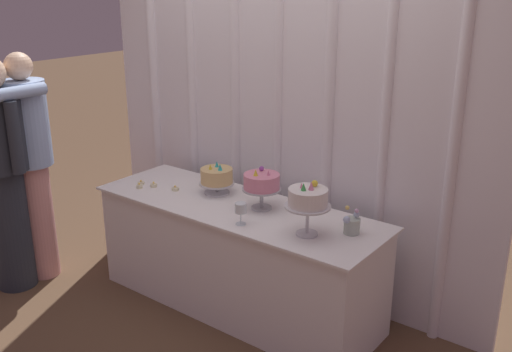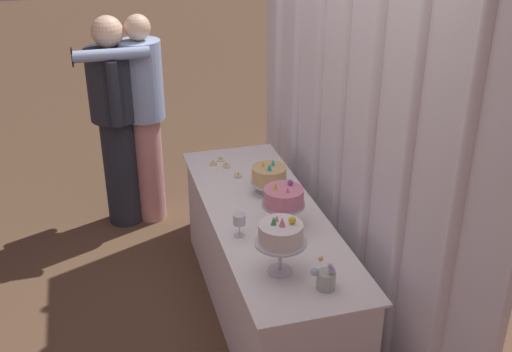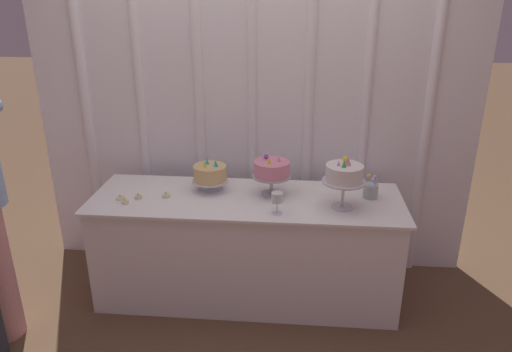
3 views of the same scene
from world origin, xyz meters
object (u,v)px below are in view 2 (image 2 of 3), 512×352
object	(u,v)px
cake_table	(265,264)
tealight_near_left	(213,164)
cake_display_rightmost	(280,235)
guest_girl_blue_dress	(143,111)
cake_display_center	(284,198)
tealight_far_left	(221,160)
wine_glass	(239,220)
flower_vase	(325,278)
tealight_far_right	(238,176)
tealight_near_right	(226,166)
cake_display_leftmost	(269,176)
guest_man_dark_suit	(116,117)

from	to	relation	value
cake_table	tealight_near_left	xyz separation A→B (m)	(-0.75, -0.16, 0.38)
cake_display_rightmost	guest_girl_blue_dress	size ratio (longest dim) A/B	0.20
cake_display_center	tealight_far_left	distance (m)	0.99
tealight_near_left	guest_girl_blue_dress	size ratio (longest dim) A/B	0.03
wine_glass	guest_girl_blue_dress	size ratio (longest dim) A/B	0.08
cake_display_center	guest_girl_blue_dress	distance (m)	1.72
flower_vase	guest_girl_blue_dress	size ratio (longest dim) A/B	0.10
wine_glass	tealight_far_right	bearing A→B (deg)	166.40
tealight_near_right	tealight_far_right	world-z (taller)	tealight_near_right
cake_display_center	tealight_near_right	size ratio (longest dim) A/B	5.76
cake_display_rightmost	tealight_near_left	xyz separation A→B (m)	(-1.36, -0.06, -0.21)
cake_display_leftmost	cake_display_center	bearing A→B (deg)	-5.24
cake_display_center	guest_girl_blue_dress	size ratio (longest dim) A/B	0.17
wine_glass	guest_man_dark_suit	xyz separation A→B (m)	(-1.67, -0.55, 0.07)
cake_display_rightmost	tealight_near_left	bearing A→B (deg)	-177.58
guest_man_dark_suit	guest_girl_blue_dress	bearing A→B (deg)	86.61
wine_glass	tealight_far_right	size ratio (longest dim) A/B	2.67
tealight_near_left	tealight_near_right	world-z (taller)	same
tealight_near_right	guest_man_dark_suit	distance (m)	1.04
guest_girl_blue_dress	cake_display_center	bearing A→B (deg)	20.91
tealight_near_left	flower_vase	bearing A→B (deg)	8.41
cake_display_rightmost	tealight_near_right	world-z (taller)	cake_display_rightmost
cake_display_leftmost	tealight_far_right	distance (m)	0.32
cake_table	guest_man_dark_suit	world-z (taller)	guest_man_dark_suit
cake_table	tealight_far_left	xyz separation A→B (m)	(-0.81, -0.09, 0.38)
cake_display_rightmost	guest_man_dark_suit	bearing A→B (deg)	-162.27
tealight_near_right	guest_man_dark_suit	world-z (taller)	guest_man_dark_suit
cake_table	wine_glass	world-z (taller)	wine_glass
cake_display_leftmost	tealight_near_right	distance (m)	0.49
cake_display_rightmost	cake_display_leftmost	bearing A→B (deg)	166.98
cake_display_rightmost	tealight_far_left	xyz separation A→B (m)	(-1.41, 0.01, -0.21)
guest_girl_blue_dress	guest_man_dark_suit	xyz separation A→B (m)	(-0.01, -0.21, -0.03)
cake_table	tealight_near_left	world-z (taller)	tealight_near_left
cake_table	guest_girl_blue_dress	size ratio (longest dim) A/B	1.21
wine_glass	tealight_far_left	size ratio (longest dim) A/B	2.62
tealight_far_left	tealight_near_left	size ratio (longest dim) A/B	1.15
cake_display_center	wine_glass	size ratio (longest dim) A/B	2.03
tealight_near_right	tealight_far_left	bearing A→B (deg)	-172.50
cake_display_center	tealight_near_left	world-z (taller)	cake_display_center
cake_table	wine_glass	size ratio (longest dim) A/B	14.86
cake_display_leftmost	wine_glass	distance (m)	0.56
guest_man_dark_suit	tealight_near_right	bearing A→B (deg)	41.58
wine_glass	tealight_near_left	bearing A→B (deg)	176.69
cake_display_rightmost	cake_display_center	bearing A→B (deg)	160.24
cake_table	cake_display_leftmost	xyz separation A→B (m)	(-0.25, 0.10, 0.48)
tealight_near_left	tealight_near_right	distance (m)	0.10
wine_glass	tealight_far_right	world-z (taller)	wine_glass
tealight_near_right	guest_girl_blue_dress	xyz separation A→B (m)	(-0.76, -0.47, 0.18)
guest_girl_blue_dress	tealight_near_left	bearing A→B (deg)	29.60
cake_display_rightmost	wine_glass	distance (m)	0.43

